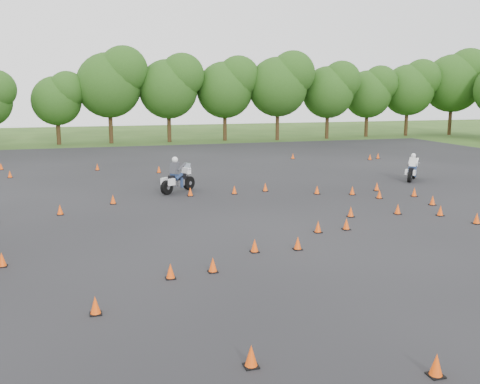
{
  "coord_description": "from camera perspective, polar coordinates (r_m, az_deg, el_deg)",
  "views": [
    {
      "loc": [
        -6.49,
        -17.89,
        5.54
      ],
      "look_at": [
        0.0,
        4.0,
        1.2
      ],
      "focal_mm": 40.0,
      "sensor_mm": 36.0,
      "label": 1
    }
  ],
  "objects": [
    {
      "name": "treeline",
      "position": [
        53.91,
        -4.8,
        9.88
      ],
      "size": [
        87.27,
        32.7,
        11.2
      ],
      "color": "#234914",
      "rests_on": "ground"
    },
    {
      "name": "rider_grey",
      "position": [
        29.67,
        -6.64,
        1.89
      ],
      "size": [
        2.52,
        2.21,
        1.99
      ],
      "primitive_type": null,
      "rotation": [
        0.0,
        0.0,
        0.66
      ],
      "color": "#393A40",
      "rests_on": "ground"
    },
    {
      "name": "traffic_cones",
      "position": [
        24.57,
        -0.69,
        -1.72
      ],
      "size": [
        36.58,
        33.01,
        0.45
      ],
      "color": "#FF4E0A",
      "rests_on": "asphalt_pad"
    },
    {
      "name": "ground",
      "position": [
        19.82,
        3.3,
        -5.49
      ],
      "size": [
        140.0,
        140.0,
        0.0
      ],
      "primitive_type": "plane",
      "color": "#2D5119",
      "rests_on": "ground"
    },
    {
      "name": "rider_white",
      "position": [
        35.03,
        17.89,
        2.58
      ],
      "size": [
        2.02,
        2.11,
        1.73
      ],
      "primitive_type": null,
      "rotation": [
        0.0,
        0.0,
        0.82
      ],
      "color": "white",
      "rests_on": "ground"
    },
    {
      "name": "asphalt_pad",
      "position": [
        25.37,
        -1.28,
        -1.84
      ],
      "size": [
        62.0,
        62.0,
        0.0
      ],
      "primitive_type": "plane",
      "color": "black",
      "rests_on": "ground"
    }
  ]
}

